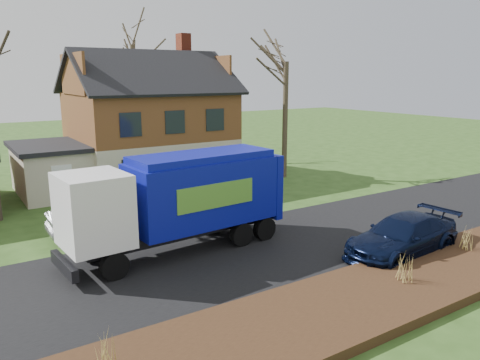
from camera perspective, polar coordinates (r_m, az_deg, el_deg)
ground at (r=17.97m, az=0.65°, el=-8.81°), size 120.00×120.00×0.00m
road at (r=17.97m, az=0.65°, el=-8.78°), size 80.00×7.00×0.02m
mulch_verge at (r=14.19m, az=12.95°, el=-14.62°), size 80.00×3.50×0.30m
main_house at (r=29.96m, az=-11.84°, el=7.50°), size 12.95×8.95×9.26m
garbage_truck at (r=17.68m, az=-7.06°, el=-2.01°), size 8.77×2.91×3.70m
silver_sedan at (r=20.53m, az=-15.95°, el=-4.27°), size 4.71×1.69×1.55m
navy_wagon at (r=18.46m, az=19.19°, el=-6.51°), size 5.23×2.41×1.48m
tree_front_east at (r=30.50m, az=5.72°, el=16.44°), size 3.82×3.82×10.61m
tree_back at (r=38.11m, az=-13.10°, el=17.55°), size 3.81×3.81×12.05m
grass_clump_west at (r=11.22m, az=-16.03°, el=-19.30°), size 0.32×0.26×0.85m
grass_clump_mid at (r=15.61m, az=19.44°, el=-9.81°), size 0.36×0.30×1.01m
grass_clump_east at (r=19.18m, az=25.94°, el=-6.43°), size 0.34×0.28×0.85m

